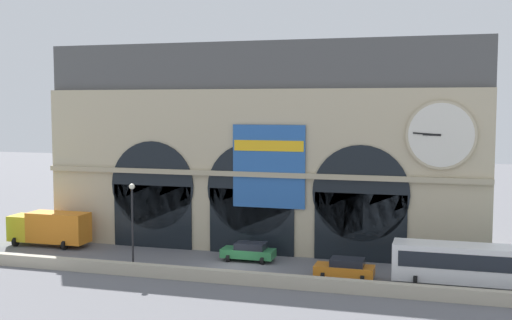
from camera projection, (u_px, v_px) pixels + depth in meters
ground_plane at (234, 268)px, 51.03m from camera, size 200.00×200.00×0.00m
quay_parapet_wall at (215, 276)px, 46.91m from camera, size 90.00×0.70×0.93m
station_building at (260, 150)px, 57.33m from camera, size 39.19×5.24×18.35m
box_truck_west at (50, 228)px, 58.77m from camera, size 7.50×2.91×3.12m
car_center at (249, 251)px, 53.22m from camera, size 4.40×2.22×1.55m
car_mideast at (345, 268)px, 47.77m from camera, size 4.40×2.22×1.55m
bus_east at (473, 264)px, 45.04m from camera, size 11.00×3.25×3.10m
street_lamp_quayside at (132, 216)px, 49.29m from camera, size 0.44×0.44×6.90m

